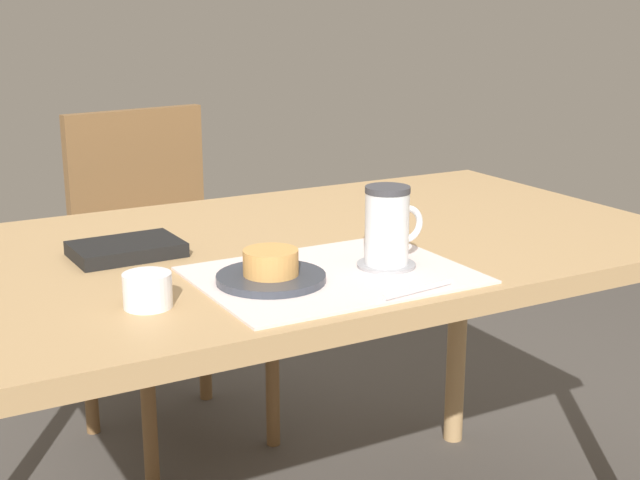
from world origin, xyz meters
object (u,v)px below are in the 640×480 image
Objects in this scene: pastry at (271,262)px; coffee_mug at (388,225)px; wooden_chair at (162,259)px; sugar_bowl at (148,290)px; small_book at (126,249)px; dining_table at (301,277)px; pastry_plate at (271,278)px.

coffee_mug reaches higher than pastry.
wooden_chair reaches higher than sugar_bowl.
small_book is at bearing 141.59° from coffee_mug.
coffee_mug is at bearing -79.18° from dining_table.
pastry_plate is 0.20m from sugar_bowl.
pastry_plate is (-0.16, -0.98, 0.24)m from wooden_chair.
dining_table is 19.89× the size of sugar_bowl.
wooden_chair is at bearing 70.26° from sugar_bowl.
wooden_chair is 4.80× the size of small_book.
pastry is 0.47× the size of small_book.
wooden_chair is 1.02m from pastry_plate.
small_book is (0.05, 0.27, -0.01)m from sugar_bowl.
pastry is at bearing 72.92° from wooden_chair.
small_book is at bearing 119.48° from pastry_plate.
pastry is at bearing -127.91° from dining_table.
coffee_mug is (0.20, -0.02, 0.06)m from pastry_plate.
sugar_bowl reaches higher than pastry_plate.
small_book reaches higher than dining_table.
sugar_bowl is (-0.20, -0.01, -0.01)m from pastry.
pastry is (0.00, 0.00, 0.03)m from pastry_plate.
pastry is at bearing 175.24° from coffee_mug.
sugar_bowl is (-0.20, -0.01, 0.02)m from pastry_plate.
dining_table is 0.79m from wooden_chair.
coffee_mug is (0.04, -0.22, 0.14)m from dining_table.
coffee_mug is 1.82× the size of sugar_bowl.
wooden_chair is 10.13× the size of pastry.
pastry is at bearing 2.36° from sugar_bowl.
wooden_chair reaches higher than pastry.
wooden_chair is 1.08m from sugar_bowl.
dining_table is at bearing 52.09° from pastry.
sugar_bowl is at bearing 178.76° from coffee_mug.
small_book is (-0.15, 0.26, 0.00)m from pastry_plate.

